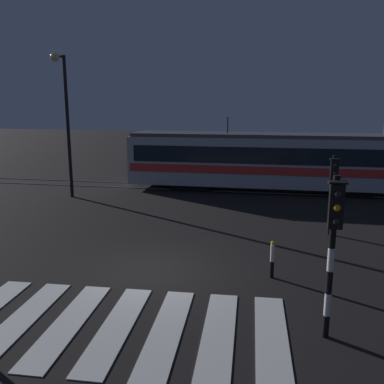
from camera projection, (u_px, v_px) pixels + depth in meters
name	position (u px, v px, depth m)	size (l,w,h in m)	color
ground_plane	(155.00, 271.00, 12.57)	(120.00, 120.00, 0.00)	black
rail_near	(210.00, 191.00, 23.82)	(80.00, 0.12, 0.03)	#59595E
rail_far	(213.00, 186.00, 25.20)	(80.00, 0.12, 0.03)	#59595E
crosswalk_zebra	(117.00, 327.00, 9.46)	(7.76, 4.13, 0.02)	silver
traffic_light_corner_far_right	(333.00, 184.00, 15.53)	(0.36, 0.42, 3.05)	black
traffic_light_corner_near_right	(333.00, 235.00, 8.50)	(0.36, 0.42, 3.56)	black
street_lamp_trackside_left	(65.00, 109.00, 21.19)	(0.44, 1.21, 7.30)	black
tram	(269.00, 160.00, 23.56)	(16.06, 2.58, 4.15)	#B2BCC1
bollard_island_edge	(272.00, 259.00, 12.01)	(0.12, 0.12, 1.11)	black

